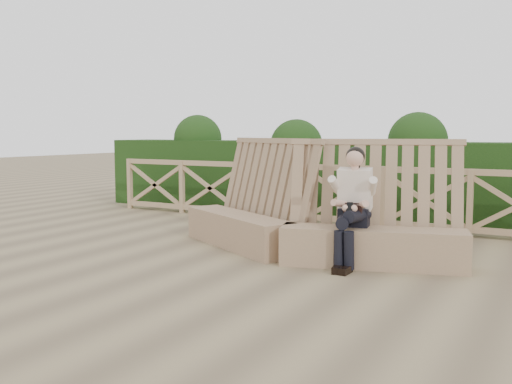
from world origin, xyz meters
The scene contains 5 objects.
ground centered at (0.00, 0.00, 0.00)m, with size 60.00×60.00×0.00m, color brown.
bench centered at (0.38, 0.96, 0.41)m, with size 4.40×1.79×1.62m.
woman centered at (1.17, 0.72, 0.81)m, with size 0.48×0.93×1.50m.
guardrail centered at (0.00, 3.50, 0.55)m, with size 10.10×0.09×1.10m.
hedge centered at (0.00, 4.70, 0.75)m, with size 12.00×1.20×1.50m, color black.
Camera 1 is at (3.60, -6.09, 1.68)m, focal length 40.00 mm.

